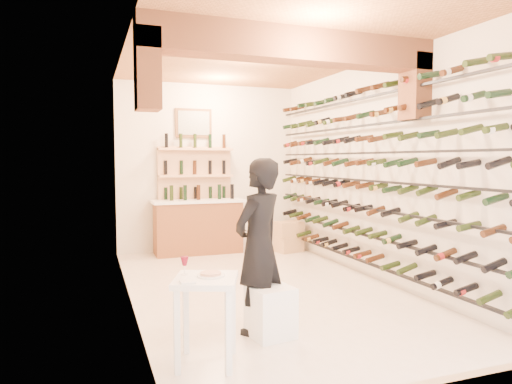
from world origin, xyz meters
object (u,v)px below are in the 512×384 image
crate_lower (289,244)px  chrome_barstool (256,247)px  wine_rack (362,174)px  person (259,246)px  white_stool (271,312)px  back_counter (198,225)px  tasting_table (205,293)px

crate_lower → chrome_barstool: bearing=-127.0°
wine_rack → person: bearing=-145.6°
wine_rack → chrome_barstool: wine_rack is taller
white_stool → crate_lower: size_ratio=1.03×
white_stool → chrome_barstool: chrome_barstool is taller
back_counter → tasting_table: back_counter is taller
back_counter → crate_lower: bearing=-15.2°
wine_rack → back_counter: 3.38m
wine_rack → white_stool: wine_rack is taller
white_stool → person: 0.66m
wine_rack → white_stool: 2.94m
back_counter → chrome_barstool: back_counter is taller
white_stool → chrome_barstool: 2.20m
back_counter → person: size_ratio=0.96×
chrome_barstool → back_counter: bearing=99.4°
back_counter → white_stool: size_ratio=3.39×
tasting_table → chrome_barstool: size_ratio=1.11×
back_counter → white_stool: 4.29m
wine_rack → crate_lower: wine_rack is taller
chrome_barstool → crate_lower: size_ratio=1.69×
tasting_table → crate_lower: 5.00m
person → wine_rack: bearing=-179.5°
wine_rack → crate_lower: bearing=94.6°
back_counter → chrome_barstool: 2.20m
wine_rack → back_counter: wine_rack is taller
crate_lower → white_stool: bearing=-116.4°
crate_lower → back_counter: bearing=164.8°
tasting_table → person: size_ratio=0.52×
wine_rack → back_counter: (-1.83, 2.65, -1.02)m
chrome_barstool → tasting_table: bearing=-118.6°
tasting_table → white_stool: size_ratio=1.82×
wine_rack → tasting_table: wine_rack is taller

